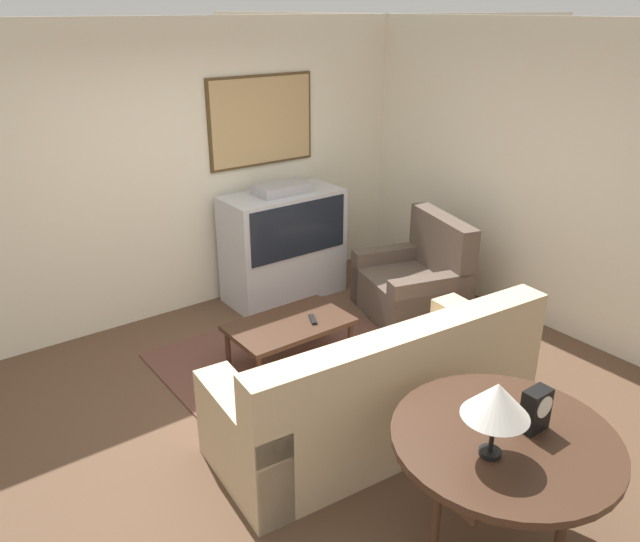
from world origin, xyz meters
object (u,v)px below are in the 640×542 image
(mantel_clock, at_px, (536,410))
(couch, at_px, (379,395))
(coffee_table, at_px, (289,327))
(console_table, at_px, (505,446))
(armchair, at_px, (415,284))
(tv, at_px, (283,244))
(table_lamp, at_px, (497,401))

(mantel_clock, bearing_deg, couch, 91.18)
(coffee_table, xyz_separation_m, console_table, (-0.18, -2.26, 0.33))
(armchair, distance_m, mantel_clock, 2.88)
(coffee_table, relative_size, mantel_clock, 4.22)
(tv, bearing_deg, mantel_clock, -101.97)
(console_table, bearing_deg, coffee_table, 85.45)
(console_table, relative_size, table_lamp, 2.88)
(tv, height_order, mantel_clock, tv)
(tv, height_order, coffee_table, tv)
(tv, xyz_separation_m, mantel_clock, (-0.73, -3.46, 0.31))
(console_table, xyz_separation_m, mantel_clock, (0.16, -0.04, 0.18))
(couch, distance_m, coffee_table, 1.15)
(coffee_table, height_order, console_table, console_table)
(armchair, height_order, coffee_table, armchair)
(tv, relative_size, couch, 0.52)
(couch, bearing_deg, armchair, -136.90)
(couch, xyz_separation_m, mantel_clock, (0.02, -1.15, 0.53))
(tv, xyz_separation_m, console_table, (-0.90, -3.42, 0.12))
(armchair, bearing_deg, coffee_table, -71.07)
(coffee_table, xyz_separation_m, mantel_clock, (-0.02, -2.30, 0.51))
(console_table, bearing_deg, mantel_clock, -14.34)
(couch, bearing_deg, tv, -103.41)
(coffee_table, distance_m, console_table, 2.29)
(tv, bearing_deg, couch, -108.16)
(table_lamp, xyz_separation_m, mantel_clock, (0.34, -0.00, -0.19))
(armchair, bearing_deg, console_table, -20.01)
(coffee_table, distance_m, table_lamp, 2.43)
(couch, relative_size, mantel_clock, 9.83)
(table_lamp, bearing_deg, couch, 74.55)
(tv, height_order, table_lamp, tv)
(armchair, xyz_separation_m, mantel_clock, (-1.53, -2.38, 0.57))
(couch, relative_size, armchair, 2.03)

